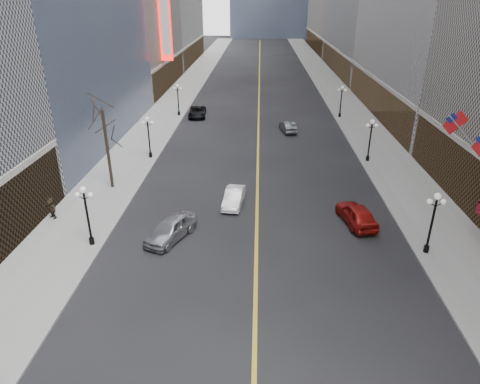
# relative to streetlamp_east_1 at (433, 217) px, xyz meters

# --- Properties ---
(sidewalk_east) EXTENTS (6.00, 230.00, 0.15)m
(sidewalk_east) POSITION_rel_streetlamp_east_1_xyz_m (2.20, 40.00, -2.83)
(sidewalk_east) COLOR gray
(sidewalk_east) RESTS_ON ground
(sidewalk_west) EXTENTS (6.00, 230.00, 0.15)m
(sidewalk_west) POSITION_rel_streetlamp_east_1_xyz_m (-25.80, 40.00, -2.83)
(sidewalk_west) COLOR gray
(sidewalk_west) RESTS_ON ground
(lane_line) EXTENTS (0.25, 200.00, 0.02)m
(lane_line) POSITION_rel_streetlamp_east_1_xyz_m (-11.80, 50.00, -2.89)
(lane_line) COLOR gold
(lane_line) RESTS_ON ground
(streetlamp_east_1) EXTENTS (1.26, 0.44, 4.52)m
(streetlamp_east_1) POSITION_rel_streetlamp_east_1_xyz_m (0.00, 0.00, 0.00)
(streetlamp_east_1) COLOR black
(streetlamp_east_1) RESTS_ON sidewalk_east
(streetlamp_east_2) EXTENTS (1.26, 0.44, 4.52)m
(streetlamp_east_2) POSITION_rel_streetlamp_east_1_xyz_m (0.00, 18.00, 0.00)
(streetlamp_east_2) COLOR black
(streetlamp_east_2) RESTS_ON sidewalk_east
(streetlamp_east_3) EXTENTS (1.26, 0.44, 4.52)m
(streetlamp_east_3) POSITION_rel_streetlamp_east_1_xyz_m (0.00, 36.00, 0.00)
(streetlamp_east_3) COLOR black
(streetlamp_east_3) RESTS_ON sidewalk_east
(streetlamp_west_1) EXTENTS (1.26, 0.44, 4.52)m
(streetlamp_west_1) POSITION_rel_streetlamp_east_1_xyz_m (-23.60, 0.00, 0.00)
(streetlamp_west_1) COLOR black
(streetlamp_west_1) RESTS_ON sidewalk_west
(streetlamp_west_2) EXTENTS (1.26, 0.44, 4.52)m
(streetlamp_west_2) POSITION_rel_streetlamp_east_1_xyz_m (-23.60, 18.00, 0.00)
(streetlamp_west_2) COLOR black
(streetlamp_west_2) RESTS_ON sidewalk_west
(streetlamp_west_3) EXTENTS (1.26, 0.44, 4.52)m
(streetlamp_west_3) POSITION_rel_streetlamp_east_1_xyz_m (-23.60, 36.00, 0.00)
(streetlamp_west_3) COLOR black
(streetlamp_west_3) RESTS_ON sidewalk_west
(flag_5) EXTENTS (2.87, 0.12, 2.87)m
(flag_5) POSITION_rel_streetlamp_east_1_xyz_m (3.51, 7.00, 4.39)
(flag_5) COLOR #B2B2B7
(flag_5) RESTS_ON ground
(theatre_marquee) EXTENTS (2.00, 0.55, 12.00)m
(theatre_marquee) POSITION_rel_streetlamp_east_1_xyz_m (-27.68, 50.00, 9.10)
(theatre_marquee) COLOR red
(theatre_marquee) RESTS_ON ground
(tree_west_far) EXTENTS (3.60, 3.60, 7.92)m
(tree_west_far) POSITION_rel_streetlamp_east_1_xyz_m (-25.30, 10.00, 3.34)
(tree_west_far) COLOR #2D231C
(tree_west_far) RESTS_ON sidewalk_west
(car_nb_near) EXTENTS (3.79, 5.26, 1.66)m
(car_nb_near) POSITION_rel_streetlamp_east_1_xyz_m (-18.12, 1.27, -2.07)
(car_nb_near) COLOR #989A9F
(car_nb_near) RESTS_ON ground
(car_nb_mid) EXTENTS (1.89, 4.33, 1.39)m
(car_nb_mid) POSITION_rel_streetlamp_east_1_xyz_m (-13.80, 7.05, -2.21)
(car_nb_mid) COLOR white
(car_nb_mid) RESTS_ON ground
(car_nb_far) EXTENTS (2.78, 5.39, 1.45)m
(car_nb_far) POSITION_rel_streetlamp_east_1_xyz_m (-20.80, 35.64, -2.17)
(car_nb_far) COLOR black
(car_nb_far) RESTS_ON ground
(car_sb_mid) EXTENTS (2.91, 5.13, 1.65)m
(car_sb_mid) POSITION_rel_streetlamp_east_1_xyz_m (-4.01, 4.18, -2.08)
(car_sb_mid) COLOR maroon
(car_sb_mid) RESTS_ON ground
(car_sb_far) EXTENTS (2.26, 4.50, 1.41)m
(car_sb_far) POSITION_rel_streetlamp_east_1_xyz_m (-7.93, 28.79, -2.19)
(car_sb_far) COLOR #44494A
(car_sb_far) RESTS_ON ground
(ped_west_far) EXTENTS (1.59, 1.34, 1.75)m
(ped_west_far) POSITION_rel_streetlamp_east_1_xyz_m (-28.14, 3.78, -1.88)
(ped_west_far) COLOR #2F271A
(ped_west_far) RESTS_ON sidewalk_west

